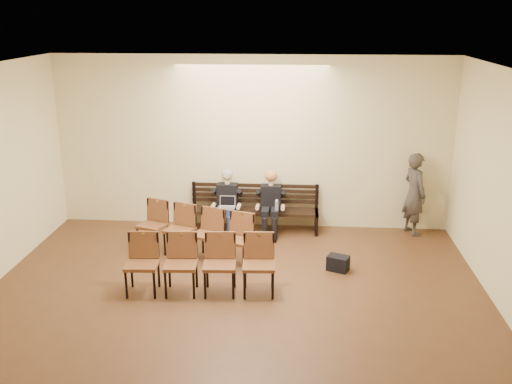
# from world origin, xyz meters

# --- Properties ---
(ground) EXTENTS (10.00, 10.00, 0.00)m
(ground) POSITION_xyz_m (0.00, 0.00, 0.00)
(ground) COLOR #54341C
(ground) RESTS_ON ground
(room_walls) EXTENTS (8.02, 10.01, 3.51)m
(room_walls) POSITION_xyz_m (0.00, 0.79, 2.54)
(room_walls) COLOR beige
(room_walls) RESTS_ON ground
(bench) EXTENTS (2.60, 0.90, 0.45)m
(bench) POSITION_xyz_m (0.08, 4.65, 0.23)
(bench) COLOR black
(bench) RESTS_ON ground
(seated_man) EXTENTS (0.51, 0.71, 1.23)m
(seated_man) POSITION_xyz_m (-0.46, 4.53, 0.61)
(seated_man) COLOR black
(seated_man) RESTS_ON ground
(seated_woman) EXTENTS (0.50, 0.69, 1.17)m
(seated_woman) POSITION_xyz_m (0.41, 4.53, 0.58)
(seated_woman) COLOR black
(seated_woman) RESTS_ON ground
(laptop) EXTENTS (0.31, 0.25, 0.23)m
(laptop) POSITION_xyz_m (-0.44, 4.32, 0.56)
(laptop) COLOR silver
(laptop) RESTS_ON bench
(water_bottle) EXTENTS (0.08, 0.08, 0.23)m
(water_bottle) POSITION_xyz_m (0.55, 4.26, 0.57)
(water_bottle) COLOR silver
(water_bottle) RESTS_ON bench
(bag) EXTENTS (0.42, 0.37, 0.26)m
(bag) POSITION_xyz_m (1.67, 2.89, 0.13)
(bag) COLOR black
(bag) RESTS_ON ground
(passerby) EXTENTS (0.71, 0.83, 1.92)m
(passerby) POSITION_xyz_m (3.26, 4.75, 0.96)
(passerby) COLOR #3A352F
(passerby) RESTS_ON ground
(chair_row_front) EXTENTS (2.28, 1.22, 0.92)m
(chair_row_front) POSITION_xyz_m (-0.92, 3.29, 0.46)
(chair_row_front) COLOR brown
(chair_row_front) RESTS_ON ground
(chair_row_back) EXTENTS (2.37, 0.67, 0.96)m
(chair_row_back) POSITION_xyz_m (-0.55, 1.88, 0.48)
(chair_row_back) COLOR brown
(chair_row_back) RESTS_ON ground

